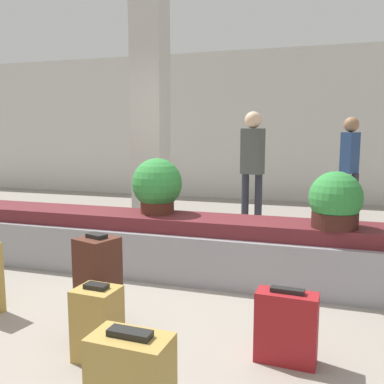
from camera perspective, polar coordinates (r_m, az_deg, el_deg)
name	(u,v)px	position (r m, az deg, el deg)	size (l,w,h in m)	color
ground_plane	(144,325)	(3.47, -6.36, -17.18)	(18.00, 18.00, 0.00)	gray
back_wall	(266,126)	(9.38, 9.85, 8.67)	(18.00, 0.06, 3.20)	beige
carousel	(192,247)	(4.43, 0.00, -7.41)	(7.23, 0.70, 0.62)	gray
pillar	(151,122)	(5.64, -5.52, 9.26)	(0.40, 0.40, 3.20)	beige
suitcase_0	(98,285)	(3.27, -12.40, -12.07)	(0.32, 0.32, 0.75)	#472319
suitcase_2	(286,327)	(2.93, 12.45, -17.17)	(0.40, 0.19, 0.49)	maroon
suitcase_6	(98,323)	(2.96, -12.49, -16.73)	(0.29, 0.25, 0.51)	#A3843D
potted_plant_0	(335,202)	(4.01, 18.59, -1.23)	(0.47, 0.47, 0.51)	#381914
potted_plant_2	(157,186)	(4.51, -4.68, 0.81)	(0.53, 0.53, 0.58)	#4C2319
traveler_1	(350,160)	(7.28, 20.26, 3.98)	(0.31, 0.37, 1.71)	#282833
traveler_2	(252,159)	(6.44, 8.06, 4.36)	(0.36, 0.28, 1.77)	#282833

